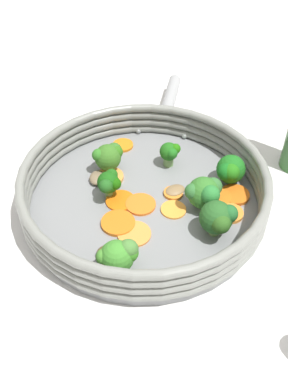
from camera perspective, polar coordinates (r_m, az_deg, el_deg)
name	(u,v)px	position (r m, az deg, el deg)	size (l,w,h in m)	color
ground_plane	(144,207)	(0.67, 0.00, -1.87)	(4.00, 4.00, 0.00)	silver
skillet	(144,203)	(0.66, 0.00, -1.41)	(0.34, 0.34, 0.02)	gray
skillet_rim_wall	(144,186)	(0.64, 0.00, 0.79)	(0.36, 0.36, 0.05)	gray
skillet_handle	(169,102)	(0.85, 3.21, 11.39)	(0.02, 0.02, 0.16)	#999B9E
skillet_rivet_left	(184,136)	(0.77, 5.15, 7.07)	(0.01, 0.01, 0.01)	gray
skillet_rivet_right	(138,131)	(0.78, -0.73, 7.74)	(0.01, 0.01, 0.01)	gray
carrot_slice_0	(230,213)	(0.65, 10.91, -2.66)	(0.04, 0.04, 0.01)	orange
carrot_slice_1	(141,204)	(0.65, -0.43, -1.58)	(0.04, 0.04, 0.00)	orange
carrot_slice_2	(173,193)	(0.67, 3.75, -0.15)	(0.03, 0.03, 0.00)	orange
carrot_slice_3	(173,210)	(0.64, 3.76, -2.24)	(0.04, 0.04, 0.00)	orange
carrot_slice_4	(235,195)	(0.68, 11.47, -0.35)	(0.04, 0.04, 0.01)	orange
carrot_slice_5	(123,145)	(0.76, -2.70, 5.96)	(0.03, 0.03, 0.00)	orange
carrot_slice_6	(120,200)	(0.66, -3.02, -1.07)	(0.04, 0.04, 0.00)	orange
carrot_slice_7	(110,177)	(0.69, -4.36, 1.93)	(0.04, 0.04, 0.01)	#EA9240
carrot_slice_8	(218,197)	(0.67, 9.35, -0.68)	(0.04, 0.04, 0.01)	orange
carrot_slice_9	(118,223)	(0.62, -3.31, -3.94)	(0.05, 0.05, 0.01)	orange
carrot_slice_10	(134,234)	(0.61, -1.26, -5.31)	(0.05, 0.05, 0.00)	orange
broccoli_floret_0	(230,170)	(0.68, 10.87, 2.74)	(0.05, 0.05, 0.05)	#5F8F50
broccoli_floret_1	(205,192)	(0.63, 7.70, -0.04)	(0.06, 0.05, 0.05)	olive
broccoli_floret_2	(170,153)	(0.70, 3.31, 5.02)	(0.03, 0.03, 0.04)	#6F9653
broccoli_floret_3	(218,218)	(0.60, 9.39, -3.29)	(0.05, 0.05, 0.05)	#779D53
broccoli_floret_4	(119,256)	(0.56, -3.23, -8.07)	(0.05, 0.04, 0.05)	#638C55
broccoli_floret_5	(109,156)	(0.69, -4.51, 4.58)	(0.05, 0.04, 0.05)	#7AA150
broccoli_floret_6	(109,182)	(0.65, -4.47, 1.23)	(0.03, 0.04, 0.04)	#739B4E
mushroom_piece_0	(97,178)	(0.69, -5.97, 1.81)	(0.03, 0.02, 0.01)	#7A674C
mushroom_piece_1	(175,190)	(0.67, 3.98, 0.21)	(0.03, 0.02, 0.01)	olive
mushroom_piece_2	(212,187)	(0.68, 8.65, 0.57)	(0.02, 0.02, 0.01)	brown
mushroom_piece_3	(108,252)	(0.59, -4.54, -7.59)	(0.03, 0.02, 0.01)	brown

